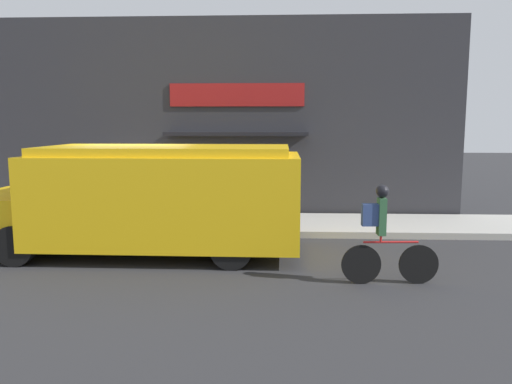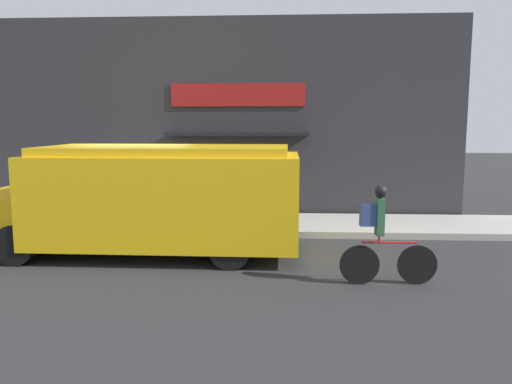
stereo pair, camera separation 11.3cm
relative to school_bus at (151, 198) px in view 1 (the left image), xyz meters
name	(u,v)px [view 1 (the left image)]	position (x,y,z in m)	size (l,w,h in m)	color
ground_plane	(137,237)	(-0.74, 1.48, -1.14)	(70.00, 70.00, 0.00)	#2B2B2D
sidewalk	(150,223)	(-0.74, 2.70, -1.07)	(28.00, 2.43, 0.16)	#ADAAA3
storefront	(162,119)	(-0.70, 4.08, 1.60)	(16.63, 0.80, 5.50)	#2D2D33
school_bus	(151,198)	(0.00, 0.00, 0.00)	(6.53, 2.83, 2.18)	yellow
cyclist	(384,236)	(4.28, -1.75, -0.34)	(1.60, 0.21, 1.65)	black
trash_bin	(50,197)	(-3.68, 3.37, -0.52)	(0.55, 0.55, 0.94)	#38383D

